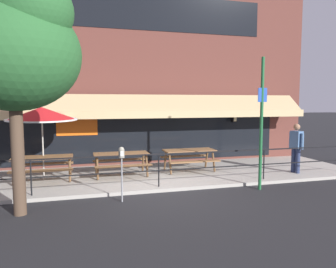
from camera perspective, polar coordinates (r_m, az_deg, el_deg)
name	(u,v)px	position (r m, az deg, el deg)	size (l,w,h in m)	color
ground_plane	(161,193)	(9.41, -1.17, -10.16)	(120.00, 120.00, 0.00)	#232326
patio_deck	(147,176)	(11.28, -3.72, -7.24)	(15.00, 4.00, 0.10)	#ADA89E
restaurant_building	(134,59)	(13.30, -5.87, 12.89)	(15.00, 1.60, 8.57)	brown
patio_railing	(159,163)	(9.51, -1.63, -5.04)	(13.84, 0.04, 0.97)	black
picnic_table_left	(43,162)	(10.91, -20.96, -4.53)	(1.80, 1.42, 0.76)	brown
picnic_table_centre	(121,158)	(11.00, -8.14, -4.14)	(1.80, 1.42, 0.76)	brown
picnic_table_right	(189,154)	(11.69, 3.73, -3.52)	(1.80, 1.42, 0.76)	brown
patio_umbrella_left	(42,114)	(10.94, -21.14, 3.26)	(2.14, 2.14, 2.38)	#B7B2A8
pedestrian_walking	(296,145)	(12.17, 21.42, -1.87)	(0.30, 0.61, 1.71)	navy
parking_meter_near	(122,158)	(8.39, -8.09, -4.10)	(0.15, 0.16, 1.42)	gray
street_sign_pole	(261,122)	(9.78, 15.96, 1.96)	(0.28, 0.09, 3.83)	#1E6033
street_tree_curbside	(17,47)	(7.99, -24.85, 13.52)	(2.90, 2.61, 5.25)	brown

